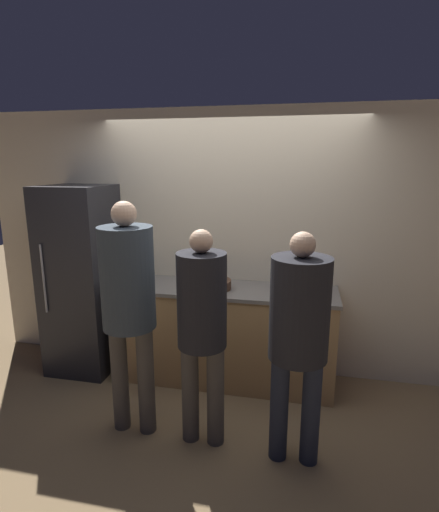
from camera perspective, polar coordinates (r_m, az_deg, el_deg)
The scene contains 11 objects.
ground_plane at distance 3.87m, azimuth -0.46°, elevation -19.48°, with size 14.00×14.00×0.00m, color #8C704C.
wall_back at distance 3.97m, azimuth 1.55°, elevation 1.74°, with size 5.20×0.06×2.60m.
counter at distance 3.95m, azimuth 0.65°, elevation -10.99°, with size 2.11×0.63×0.94m.
refrigerator at distance 4.26m, azimuth -19.02°, elevation -3.21°, with size 0.63×0.68×1.88m.
person_left at distance 3.06m, azimuth -12.89°, elevation -5.52°, with size 0.40×0.40×1.83m.
person_center at distance 2.90m, azimuth -2.51°, elevation -9.14°, with size 0.36×0.36×1.65m.
person_right at distance 2.75m, azimuth 11.27°, elevation -9.89°, with size 0.40×0.40×1.66m.
fruit_bowl at distance 3.72m, azimuth -1.07°, elevation -4.04°, with size 0.36×0.36×0.12m.
utensil_crock at distance 3.90m, azimuth 10.50°, elevation -3.04°, with size 0.12×0.12×0.26m.
bottle_red at distance 3.62m, azimuth 11.03°, elevation -3.98°, with size 0.07×0.07×0.23m.
cup_white at distance 3.58m, azimuth 13.67°, elevation -5.03°, with size 0.08×0.08×0.10m.
Camera 1 is at (0.71, -3.18, 2.08)m, focal length 28.00 mm.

